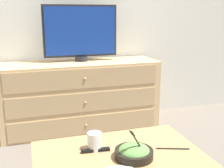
% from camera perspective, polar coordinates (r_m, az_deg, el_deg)
% --- Properties ---
extents(ground_plane, '(12.00, 12.00, 0.00)m').
position_cam_1_polar(ground_plane, '(3.25, -7.92, -7.08)').
color(ground_plane, '#70665B').
extents(wall_back, '(12.00, 0.05, 2.60)m').
position_cam_1_polar(wall_back, '(3.06, -8.86, 16.44)').
color(wall_back, silver).
rests_on(wall_back, ground_plane).
extents(dresser, '(1.57, 0.48, 0.70)m').
position_cam_1_polar(dresser, '(2.90, -6.37, -2.39)').
color(dresser, tan).
rests_on(dresser, ground_plane).
extents(tv, '(0.74, 0.13, 0.56)m').
position_cam_1_polar(tv, '(2.86, -6.43, 10.44)').
color(tv, '#232328').
rests_on(tv, dresser).
extents(coffee_table, '(0.92, 0.60, 0.42)m').
position_cam_1_polar(coffee_table, '(1.62, 1.43, -15.80)').
color(coffee_table, tan).
rests_on(coffee_table, ground_plane).
extents(takeout_bowl, '(0.21, 0.21, 0.18)m').
position_cam_1_polar(takeout_bowl, '(1.55, 4.47, -13.67)').
color(takeout_bowl, black).
rests_on(takeout_bowl, coffee_table).
extents(drink_cup, '(0.08, 0.08, 0.10)m').
position_cam_1_polar(drink_cup, '(1.62, -3.55, -11.72)').
color(drink_cup, '#9E6638').
rests_on(drink_cup, coffee_table).
extents(knife, '(0.18, 0.07, 0.01)m').
position_cam_1_polar(knife, '(1.68, 12.23, -12.72)').
color(knife, black).
rests_on(knife, coffee_table).
extents(remote_control, '(0.16, 0.04, 0.02)m').
position_cam_1_polar(remote_control, '(1.61, -3.36, -13.26)').
color(remote_control, black).
rests_on(remote_control, coffee_table).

